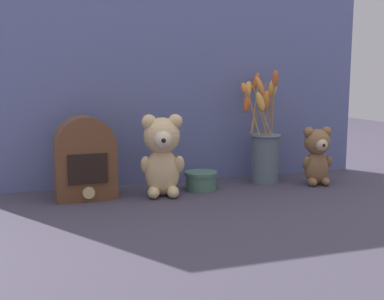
{
  "coord_description": "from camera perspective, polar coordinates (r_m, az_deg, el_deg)",
  "views": [
    {
      "loc": [
        -0.43,
        -1.28,
        0.33
      ],
      "look_at": [
        0.0,
        0.02,
        0.12
      ],
      "focal_mm": 45.0,
      "sensor_mm": 36.0,
      "label": 1
    }
  ],
  "objects": [
    {
      "name": "ground_plane",
      "position": [
        1.39,
        0.26,
        -5.08
      ],
      "size": [
        4.0,
        4.0,
        0.0
      ],
      "primitive_type": "plane",
      "color": "#3D3847"
    },
    {
      "name": "backdrop_wall",
      "position": [
        1.51,
        -1.79,
        10.9
      ],
      "size": [
        1.25,
        0.02,
        0.78
      ],
      "color": "slate",
      "rests_on": "ground"
    },
    {
      "name": "teddy_bear_large",
      "position": [
        1.33,
        -3.53,
        -0.45
      ],
      "size": [
        0.13,
        0.12,
        0.23
      ],
      "color": "#DBBC84",
      "rests_on": "ground"
    },
    {
      "name": "teddy_bear_medium",
      "position": [
        1.52,
        14.61,
        -0.52
      ],
      "size": [
        0.1,
        0.09,
        0.18
      ],
      "color": "olive",
      "rests_on": "ground"
    },
    {
      "name": "flower_vase",
      "position": [
        1.52,
        8.55,
        0.5
      ],
      "size": [
        0.14,
        0.16,
        0.35
      ],
      "color": "slate",
      "rests_on": "ground"
    },
    {
      "name": "vintage_radio",
      "position": [
        1.34,
        -12.59,
        -0.96
      ],
      "size": [
        0.16,
        0.11,
        0.23
      ],
      "color": "brown",
      "rests_on": "ground"
    },
    {
      "name": "decorative_tin_tall",
      "position": [
        1.42,
        1.07,
        -3.62
      ],
      "size": [
        0.1,
        0.1,
        0.05
      ],
      "color": "#47705B",
      "rests_on": "ground"
    }
  ]
}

